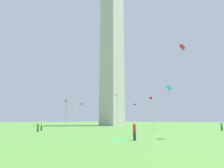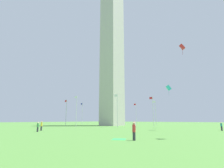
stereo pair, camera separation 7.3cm
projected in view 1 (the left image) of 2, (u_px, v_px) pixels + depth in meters
ground_plane at (112, 126)px, 63.29m from camera, size 260.00×260.00×0.00m
obelisk_monument at (112, 45)px, 69.33m from camera, size 6.71×6.71×60.97m
flagpole_n at (82, 113)px, 74.48m from camera, size 1.12×0.14×9.10m
flagpole_ne at (66, 111)px, 62.84m from camera, size 1.12×0.14×9.10m
flagpole_e at (76, 110)px, 52.05m from camera, size 1.12×0.14×9.10m
flagpole_se at (117, 109)px, 48.44m from camera, size 1.12×0.14×9.10m
flagpole_s at (153, 110)px, 54.12m from camera, size 1.12×0.14×9.10m
flagpole_sw at (156, 112)px, 65.77m from camera, size 1.12×0.14×9.10m
flagpole_w at (136, 113)px, 76.56m from camera, size 1.12×0.14×9.10m
flagpole_nw at (109, 113)px, 80.17m from camera, size 1.12×0.14×9.10m
person_red_shirt at (134, 131)px, 17.63m from camera, size 0.32×0.32×1.77m
person_green_shirt at (38, 127)px, 30.22m from camera, size 0.32×0.32×1.64m
person_white_shirt at (135, 126)px, 35.07m from camera, size 0.32×0.32×1.72m
person_yellow_shirt at (42, 126)px, 33.64m from camera, size 0.32×0.32×1.75m
person_teal_shirt at (222, 126)px, 33.43m from camera, size 0.32×0.32×1.60m
kite_cyan_box at (169, 88)px, 46.66m from camera, size 1.52×1.40×2.82m
kite_red_box at (182, 47)px, 38.65m from camera, size 1.32×0.99×2.45m
picnic_blanket_near_first_person at (119, 139)px, 18.55m from camera, size 2.12×2.26×0.01m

